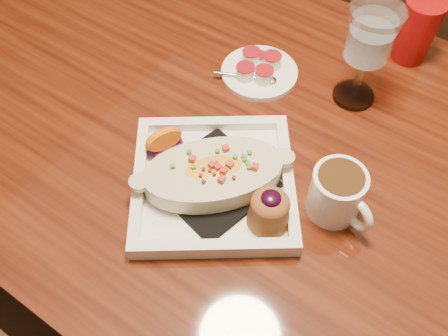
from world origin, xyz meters
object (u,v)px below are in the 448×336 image
Objects in this scene: table at (253,169)px; saucer at (258,70)px; chair_far at (372,49)px; red_tumbler at (417,31)px; coffee_mug at (338,193)px; goblet at (370,40)px; plate at (218,180)px.

table is 0.19m from saucer.
chair_far is 7.14× the size of red_tumbler.
table is 0.24m from coffee_mug.
red_tumbler is at bearing 76.15° from goblet.
table is 11.51× the size of red_tumbler.
coffee_mug is (0.18, -0.69, 0.29)m from chair_far.
goblet is (-0.08, 0.25, 0.09)m from coffee_mug.
goblet is (0.10, -0.44, 0.38)m from chair_far.
chair_far is at bearing 80.49° from saucer.
goblet reaches higher than chair_far.
chair_far is 8.00× the size of coffee_mug.
table is 1.61× the size of chair_far.
saucer is (-0.08, 0.14, 0.11)m from table.
goblet is (0.10, 0.19, 0.23)m from table.
chair_far is 0.81m from plate.
plate is 0.35m from goblet.
chair_far is (-0.00, 0.63, -0.15)m from table.
plate is 2.41× the size of saucer.
chair_far reaches higher than table.
red_tumbler is (0.04, 0.17, -0.07)m from goblet.
red_tumbler is at bearing 44.60° from saucer.
red_tumbler reaches higher than saucer.
saucer is at bearing 163.95° from coffee_mug.
plate reaches higher than table.
chair_far is 0.44m from red_tumbler.
table is at bearing -117.49° from goblet.
table is 0.41m from red_tumbler.
plate is at bearing -136.86° from coffee_mug.
saucer is at bearing 121.26° from table.
saucer is (-0.18, -0.05, -0.12)m from goblet.
table is 0.18m from plate.
goblet is 1.30× the size of saucer.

